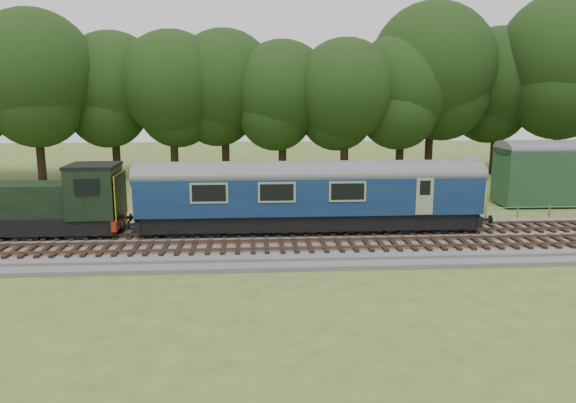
{
  "coord_description": "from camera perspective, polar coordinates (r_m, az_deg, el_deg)",
  "views": [
    {
      "loc": [
        -2.07,
        -27.78,
        7.78
      ],
      "look_at": [
        -0.18,
        1.4,
        2.0
      ],
      "focal_mm": 35.0,
      "sensor_mm": 36.0,
      "label": 1
    }
  ],
  "objects": [
    {
      "name": "dmu_railcar",
      "position": [
        29.79,
        2.21,
        1.17
      ],
      "size": [
        18.05,
        2.86,
        3.88
      ],
      "color": "black",
      "rests_on": "ground"
    },
    {
      "name": "ground",
      "position": [
        28.93,
        0.54,
        -4.42
      ],
      "size": [
        120.0,
        120.0,
        0.0
      ],
      "primitive_type": "plane",
      "color": "#446023",
      "rests_on": "ground"
    },
    {
      "name": "ballast",
      "position": [
        28.88,
        0.54,
        -4.09
      ],
      "size": [
        70.0,
        7.0,
        0.35
      ],
      "primitive_type": "cube",
      "color": "#4C4C4F",
      "rests_on": "ground"
    },
    {
      "name": "tree_line",
      "position": [
        50.43,
        -1.31,
        2.31
      ],
      "size": [
        70.0,
        8.0,
        18.0
      ],
      "primitive_type": null,
      "color": "black",
      "rests_on": "ground"
    },
    {
      "name": "track_north",
      "position": [
        30.17,
        0.34,
        -2.95
      ],
      "size": [
        67.2,
        2.4,
        0.21
      ],
      "color": "black",
      "rests_on": "ballast"
    },
    {
      "name": "worker",
      "position": [
        29.83,
        -14.15,
        -1.9
      ],
      "size": [
        0.66,
        0.47,
        1.71
      ],
      "primitive_type": "imported",
      "rotation": [
        0.0,
        0.0,
        0.1
      ],
      "color": "#DC5E0B",
      "rests_on": "ballast"
    },
    {
      "name": "shunter_loco",
      "position": [
        31.68,
        -23.73,
        -0.34
      ],
      "size": [
        8.92,
        2.6,
        3.38
      ],
      "color": "black",
      "rests_on": "ground"
    },
    {
      "name": "track_south",
      "position": [
        27.28,
        0.79,
        -4.49
      ],
      "size": [
        67.2,
        2.4,
        0.21
      ],
      "color": "black",
      "rests_on": "ballast"
    },
    {
      "name": "fence",
      "position": [
        33.27,
        -0.03,
        -2.34
      ],
      "size": [
        64.0,
        0.12,
        1.0
      ],
      "primitive_type": null,
      "color": "#6B6054",
      "rests_on": "ground"
    }
  ]
}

